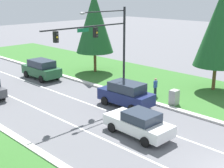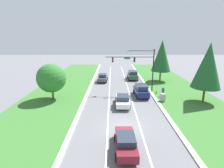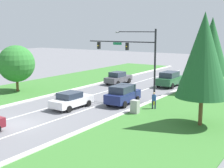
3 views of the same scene
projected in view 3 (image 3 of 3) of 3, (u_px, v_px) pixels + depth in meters
name	position (u px, v px, depth m)	size (l,w,h in m)	color
ground_plane	(17.00, 124.00, 25.43)	(160.00, 160.00, 0.00)	slate
curb_strip_right	(69.00, 136.00, 22.35)	(0.50, 90.00, 0.15)	beige
grass_verge_right	(133.00, 152.00, 19.50)	(10.00, 90.00, 0.08)	#38702D
lane_stripe_inner_left	(2.00, 121.00, 26.40)	(0.14, 81.00, 0.01)	white
lane_stripe_inner_right	(32.00, 128.00, 24.45)	(0.14, 81.00, 0.01)	white
traffic_signal_mast	(134.00, 53.00, 33.49)	(8.53, 0.41, 7.71)	black
white_sedan	(71.00, 100.00, 30.56)	(2.21, 4.68, 1.62)	white
forest_suv	(170.00, 79.00, 42.16)	(2.24, 4.73, 2.03)	#235633
graphite_sedan	(118.00, 78.00, 44.29)	(2.13, 4.70, 1.74)	#4C4C51
navy_suv	(123.00, 94.00, 32.13)	(2.29, 4.65, 2.00)	navy
utility_cabinet	(135.00, 107.00, 28.46)	(0.70, 0.60, 1.29)	#9E9E99
pedestrian	(154.00, 100.00, 30.03)	(0.42, 0.30, 1.69)	#232842
fire_hydrant	(153.00, 102.00, 31.64)	(0.34, 0.20, 0.70)	gold
conifer_near_right_tree	(203.00, 55.00, 24.05)	(4.15, 4.15, 8.99)	brown
oak_near_left_tree	(16.00, 64.00, 38.16)	(4.51, 4.51, 5.77)	brown
conifer_far_right_tree	(212.00, 46.00, 36.53)	(4.21, 4.21, 9.08)	brown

